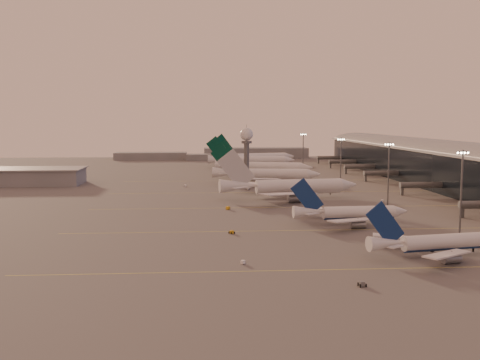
{
  "coord_description": "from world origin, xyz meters",
  "views": [
    {
      "loc": [
        -17.33,
        -156.76,
        33.74
      ],
      "look_at": [
        -1.94,
        66.39,
        9.5
      ],
      "focal_mm": 42.0,
      "sensor_mm": 36.0,
      "label": 1
    }
  ],
  "objects": [
    {
      "name": "mast_c",
      "position": [
        50.0,
        110.0,
        13.74
      ],
      "size": [
        3.6,
        0.56,
        25.0
      ],
      "color": "#525459",
      "rests_on": "ground"
    },
    {
      "name": "narrowbody_mid",
      "position": [
        30.68,
        19.22,
        3.09
      ],
      "size": [
        39.12,
        31.17,
        15.28
      ],
      "color": "silver",
      "rests_on": "ground"
    },
    {
      "name": "taxiway_markings",
      "position": [
        30.0,
        56.0,
        0.01
      ],
      "size": [
        180.0,
        185.25,
        0.02
      ],
      "color": "#DAD24D",
      "rests_on": "ground"
    },
    {
      "name": "greentail_a",
      "position": [
        16.84,
        134.96,
        3.7
      ],
      "size": [
        57.6,
        46.27,
        20.96
      ],
      "color": "silver",
      "rests_on": "ground"
    },
    {
      "name": "gsv_truck_a",
      "position": [
        -7.54,
        -28.66,
        0.97
      ],
      "size": [
        4.62,
        4.41,
        1.9
      ],
      "color": "white",
      "rests_on": "ground"
    },
    {
      "name": "gsv_catering_a",
      "position": [
        54.28,
        -15.9,
        2.3
      ],
      "size": [
        5.77,
        2.99,
        4.61
      ],
      "color": "white",
      "rests_on": "ground"
    },
    {
      "name": "gsv_tug_far",
      "position": [
        4.8,
        108.82,
        0.47
      ],
      "size": [
        3.59,
        3.67,
        0.92
      ],
      "color": "white",
      "rests_on": "ground"
    },
    {
      "name": "ground",
      "position": [
        0.0,
        0.0,
        0.0
      ],
      "size": [
        700.0,
        700.0,
        0.0
      ],
      "primitive_type": "plane",
      "color": "#545151",
      "rests_on": "ground"
    },
    {
      "name": "mast_a",
      "position": [
        58.0,
        0.0,
        13.74
      ],
      "size": [
        3.6,
        0.56,
        25.0
      ],
      "color": "#525459",
      "rests_on": "ground"
    },
    {
      "name": "gsv_tug_near",
      "position": [
        14.97,
        -48.12,
        0.5
      ],
      "size": [
        2.35,
        3.55,
        0.96
      ],
      "color": "#55585A",
      "rests_on": "ground"
    },
    {
      "name": "mast_d",
      "position": [
        48.0,
        200.0,
        13.74
      ],
      "size": [
        3.6,
        0.56,
        25.0
      ],
      "color": "#525459",
      "rests_on": "ground"
    },
    {
      "name": "greentail_c",
      "position": [
        17.43,
        228.97,
        3.94
      ],
      "size": [
        61.47,
        49.62,
        22.32
      ],
      "color": "silver",
      "rests_on": "ground"
    },
    {
      "name": "gsv_catering_b",
      "position": [
        56.64,
        66.02,
        1.95
      ],
      "size": [
        5.2,
        3.6,
        3.91
      ],
      "color": "white",
      "rests_on": "ground"
    },
    {
      "name": "distant_horizon",
      "position": [
        2.62,
        325.14,
        3.89
      ],
      "size": [
        165.0,
        37.5,
        9.0
      ],
      "color": "slate",
      "rests_on": "ground"
    },
    {
      "name": "greentail_b",
      "position": [
        19.92,
        176.42,
        3.85
      ],
      "size": [
        58.35,
        46.44,
        21.82
      ],
      "color": "silver",
      "rests_on": "ground"
    },
    {
      "name": "radar_tower",
      "position": [
        5.0,
        120.0,
        20.95
      ],
      "size": [
        6.4,
        6.4,
        31.1
      ],
      "color": "#525459",
      "rests_on": "ground"
    },
    {
      "name": "greentail_d",
      "position": [
        22.29,
        253.74,
        4.16
      ],
      "size": [
        62.95,
        50.08,
        23.58
      ],
      "color": "silver",
      "rests_on": "ground"
    },
    {
      "name": "mast_b",
      "position": [
        55.0,
        55.0,
        13.74
      ],
      "size": [
        3.6,
        0.56,
        25.0
      ],
      "color": "#525459",
      "rests_on": "ground"
    },
    {
      "name": "narrowbody_near",
      "position": [
        39.99,
        -24.69,
        2.92
      ],
      "size": [
        36.65,
        29.01,
        14.42
      ],
      "color": "silver",
      "rests_on": "ground"
    },
    {
      "name": "widebody_white",
      "position": [
        20.38,
        78.94,
        3.76
      ],
      "size": [
        61.45,
        48.94,
        21.68
      ],
      "color": "silver",
      "rests_on": "ground"
    },
    {
      "name": "gsv_truck_b",
      "position": [
        42.95,
        48.34,
        1.01
      ],
      "size": [
        5.19,
        3.05,
        1.98
      ],
      "color": "white",
      "rests_on": "ground"
    },
    {
      "name": "gsv_truck_d",
      "position": [
        -25.76,
        124.93,
        1.18
      ],
      "size": [
        3.92,
        6.11,
        2.32
      ],
      "color": "white",
      "rests_on": "ground"
    },
    {
      "name": "gsv_tug_mid",
      "position": [
        -8.54,
        6.41,
        0.47
      ],
      "size": [
        3.31,
        3.72,
        0.91
      ],
      "color": "gold",
      "rests_on": "ground"
    },
    {
      "name": "hangar",
      "position": [
        -120.0,
        140.0,
        4.32
      ],
      "size": [
        82.0,
        27.0,
        8.5
      ],
      "color": "slate",
      "rests_on": "ground"
    },
    {
      "name": "terminal",
      "position": [
        107.88,
        110.09,
        10.52
      ],
      "size": [
        57.0,
        362.0,
        23.04
      ],
      "color": "black",
      "rests_on": "ground"
    },
    {
      "name": "gsv_truck_c",
      "position": [
        -7.23,
        51.25,
        1.27
      ],
      "size": [
        6.07,
        5.72,
        2.48
      ],
      "color": "gold",
      "rests_on": "ground"
    }
  ]
}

